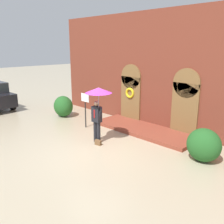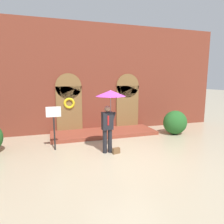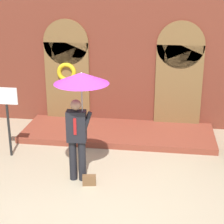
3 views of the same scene
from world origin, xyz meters
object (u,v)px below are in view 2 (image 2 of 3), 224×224
(person_with_umbrella, at_px, (110,102))
(handbag, at_px, (116,151))
(sign_post, at_px, (54,121))
(shrub_right, at_px, (175,122))

(person_with_umbrella, height_order, handbag, person_with_umbrella)
(handbag, bearing_deg, sign_post, 142.53)
(shrub_right, bearing_deg, handbag, -155.50)
(person_with_umbrella, relative_size, sign_post, 1.37)
(sign_post, relative_size, shrub_right, 1.41)
(person_with_umbrella, bearing_deg, handbag, -46.94)
(handbag, distance_m, sign_post, 2.66)
(person_with_umbrella, bearing_deg, sign_post, 155.34)
(sign_post, bearing_deg, handbag, -27.10)
(shrub_right, bearing_deg, person_with_umbrella, -159.06)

